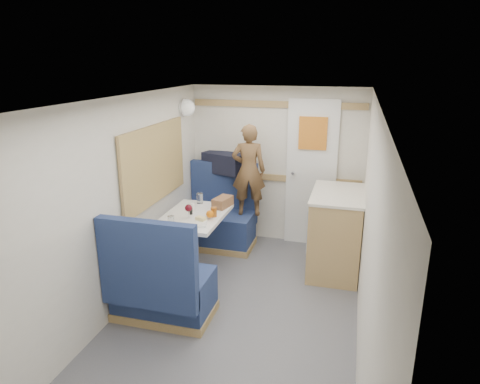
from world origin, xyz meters
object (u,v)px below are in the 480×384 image
(cheese_block, at_px, (201,219))
(tumbler_left, at_px, (171,221))
(dome_light, at_px, (187,108))
(orange_fruit, at_px, (210,214))
(beer_glass, at_px, (214,212))
(dinette_table, at_px, (194,228))
(wine_glass, at_px, (189,209))
(bread_loaf, at_px, (223,202))
(bench_near, at_px, (161,289))
(duffel_bag, at_px, (224,163))
(bench_far, at_px, (219,223))
(person, at_px, (249,170))
(tray, at_px, (193,220))
(tumbler_mid, at_px, (200,198))
(salt_grinder, at_px, (193,208))
(pepper_grinder, at_px, (191,212))
(galley_counter, at_px, (335,231))

(cheese_block, xyz_separation_m, tumbler_left, (-0.24, -0.19, 0.02))
(dome_light, height_order, cheese_block, dome_light)
(orange_fruit, relative_size, beer_glass, 0.77)
(dinette_table, relative_size, wine_glass, 5.48)
(dome_light, height_order, bread_loaf, dome_light)
(orange_fruit, height_order, bread_loaf, bread_loaf)
(bench_near, distance_m, bread_loaf, 1.30)
(orange_fruit, bearing_deg, duffel_bag, 100.44)
(beer_glass, bearing_deg, bread_loaf, 90.85)
(bench_far, relative_size, wine_glass, 6.25)
(person, xyz_separation_m, cheese_block, (-0.23, -1.06, -0.26))
(person, distance_m, cheese_block, 1.12)
(person, relative_size, tumbler_left, 10.51)
(dome_light, bearing_deg, dinette_table, -65.35)
(tray, xyz_separation_m, tumbler_mid, (-0.14, 0.56, 0.05))
(dinette_table, relative_size, beer_glass, 9.03)
(tumbler_left, xyz_separation_m, salt_grinder, (0.05, 0.45, -0.00))
(bench_far, bearing_deg, pepper_grinder, -90.76)
(bench_near, distance_m, dome_light, 2.28)
(dinette_table, xyz_separation_m, bread_loaf, (0.22, 0.32, 0.21))
(pepper_grinder, bearing_deg, galley_counter, 22.11)
(dinette_table, relative_size, salt_grinder, 9.26)
(dinette_table, relative_size, galley_counter, 1.00)
(cheese_block, bearing_deg, person, 77.65)
(galley_counter, relative_size, duffel_bag, 1.71)
(person, relative_size, wine_glass, 6.74)
(dome_light, distance_m, duffel_bag, 0.86)
(wine_glass, distance_m, tumbler_mid, 0.55)
(duffel_bag, xyz_separation_m, beer_glass, (0.24, -1.12, -0.26))
(bench_near, relative_size, beer_glass, 10.30)
(tumbler_left, bearing_deg, wine_glass, 63.90)
(duffel_bag, xyz_separation_m, orange_fruit, (0.22, -1.21, -0.25))
(bench_near, xyz_separation_m, salt_grinder, (-0.04, 0.94, 0.47))
(duffel_bag, distance_m, cheese_block, 1.34)
(wine_glass, xyz_separation_m, pepper_grinder, (-0.02, 0.11, -0.08))
(bench_near, bearing_deg, dinette_table, 90.00)
(person, height_order, bread_loaf, person)
(bench_near, bearing_deg, tumbler_left, 101.18)
(tumbler_mid, distance_m, pepper_grinder, 0.43)
(galley_counter, xyz_separation_m, tumbler_mid, (-1.54, -0.17, 0.31))
(galley_counter, distance_m, tumbler_mid, 1.58)
(dinette_table, distance_m, pepper_grinder, 0.20)
(bench_near, xyz_separation_m, galley_counter, (1.47, 1.41, 0.17))
(dinette_table, height_order, pepper_grinder, pepper_grinder)
(duffel_bag, height_order, orange_fruit, duffel_bag)
(person, distance_m, salt_grinder, 0.94)
(tumbler_mid, xyz_separation_m, salt_grinder, (0.03, -0.30, -0.01))
(dinette_table, bearing_deg, orange_fruit, -22.85)
(tray, height_order, salt_grinder, salt_grinder)
(galley_counter, relative_size, orange_fruit, 11.76)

